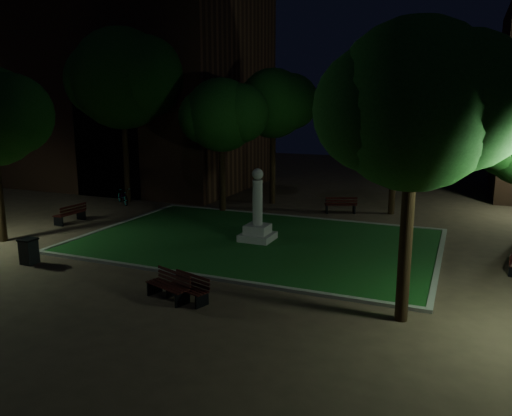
{
  "coord_description": "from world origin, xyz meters",
  "views": [
    {
      "loc": [
        8.21,
        -17.72,
        6.05
      ],
      "look_at": [
        0.35,
        1.0,
        1.76
      ],
      "focal_mm": 35.0,
      "sensor_mm": 36.0,
      "label": 1
    }
  ],
  "objects_px": {
    "bench_far_side": "(341,205)",
    "bicycle": "(123,196)",
    "trash_bin": "(29,251)",
    "bench_near_right": "(188,289)",
    "bench_left_side": "(71,214)",
    "bench_near_left": "(169,286)",
    "monument": "(258,221)"
  },
  "relations": [
    {
      "from": "bench_near_left",
      "to": "bench_near_right",
      "type": "distance_m",
      "value": 0.64
    },
    {
      "from": "trash_bin",
      "to": "bench_near_left",
      "type": "bearing_deg",
      "value": -7.62
    },
    {
      "from": "monument",
      "to": "trash_bin",
      "type": "distance_m",
      "value": 9.29
    },
    {
      "from": "monument",
      "to": "bench_near_left",
      "type": "height_order",
      "value": "monument"
    },
    {
      "from": "bench_far_side",
      "to": "trash_bin",
      "type": "height_order",
      "value": "trash_bin"
    },
    {
      "from": "bench_near_right",
      "to": "bicycle",
      "type": "relative_size",
      "value": 0.83
    },
    {
      "from": "monument",
      "to": "bench_near_right",
      "type": "xyz_separation_m",
      "value": [
        0.62,
        -7.06,
        -0.57
      ]
    },
    {
      "from": "bicycle",
      "to": "bench_left_side",
      "type": "bearing_deg",
      "value": -136.98
    },
    {
      "from": "bench_near_right",
      "to": "bench_left_side",
      "type": "xyz_separation_m",
      "value": [
        -10.82,
        6.64,
        0.06
      ]
    },
    {
      "from": "bench_left_side",
      "to": "bicycle",
      "type": "distance_m",
      "value": 5.07
    },
    {
      "from": "bench_near_left",
      "to": "bench_left_side",
      "type": "relative_size",
      "value": 0.96
    },
    {
      "from": "monument",
      "to": "bench_far_side",
      "type": "height_order",
      "value": "monument"
    },
    {
      "from": "bench_near_left",
      "to": "monument",
      "type": "bearing_deg",
      "value": 109.63
    },
    {
      "from": "monument",
      "to": "trash_bin",
      "type": "height_order",
      "value": "monument"
    },
    {
      "from": "monument",
      "to": "bicycle",
      "type": "relative_size",
      "value": 1.66
    },
    {
      "from": "monument",
      "to": "bench_far_side",
      "type": "xyz_separation_m",
      "value": [
        2.04,
        7.16,
        -0.51
      ]
    },
    {
      "from": "bench_near_left",
      "to": "bench_left_side",
      "type": "bearing_deg",
      "value": 166.3
    },
    {
      "from": "bench_near_right",
      "to": "bench_far_side",
      "type": "bearing_deg",
      "value": 101.67
    },
    {
      "from": "bench_left_side",
      "to": "bench_far_side",
      "type": "relative_size",
      "value": 0.96
    },
    {
      "from": "bench_near_left",
      "to": "trash_bin",
      "type": "xyz_separation_m",
      "value": [
        -6.85,
        0.92,
        0.09
      ]
    },
    {
      "from": "trash_bin",
      "to": "bicycle",
      "type": "distance_m",
      "value": 11.54
    },
    {
      "from": "bench_near_left",
      "to": "bicycle",
      "type": "relative_size",
      "value": 0.88
    },
    {
      "from": "bicycle",
      "to": "monument",
      "type": "bearing_deg",
      "value": -76.83
    },
    {
      "from": "bench_near_right",
      "to": "bench_far_side",
      "type": "distance_m",
      "value": 14.3
    },
    {
      "from": "bench_far_side",
      "to": "bicycle",
      "type": "height_order",
      "value": "bicycle"
    },
    {
      "from": "bench_near_left",
      "to": "bench_far_side",
      "type": "xyz_separation_m",
      "value": [
        2.05,
        14.32,
        0.04
      ]
    },
    {
      "from": "trash_bin",
      "to": "bench_far_side",
      "type": "bearing_deg",
      "value": 56.41
    },
    {
      "from": "bench_near_left",
      "to": "bench_near_right",
      "type": "relative_size",
      "value": 1.06
    },
    {
      "from": "bench_near_left",
      "to": "bench_far_side",
      "type": "bearing_deg",
      "value": 101.6
    },
    {
      "from": "bench_near_right",
      "to": "trash_bin",
      "type": "relative_size",
      "value": 1.61
    },
    {
      "from": "bench_near_left",
      "to": "bench_far_side",
      "type": "height_order",
      "value": "bench_far_side"
    },
    {
      "from": "bench_left_side",
      "to": "bench_far_side",
      "type": "bearing_deg",
      "value": 124.68
    }
  ]
}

